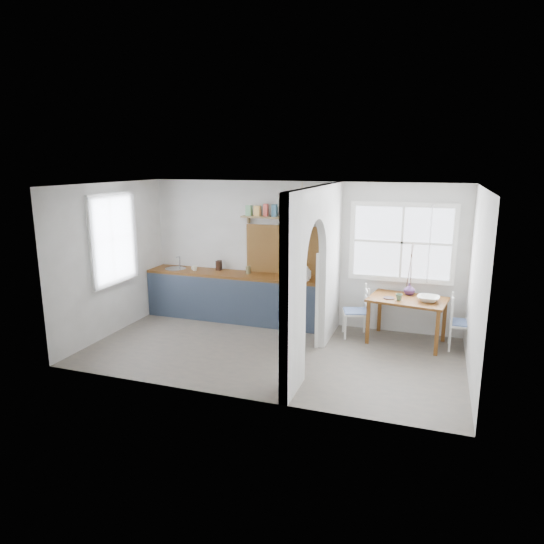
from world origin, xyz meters
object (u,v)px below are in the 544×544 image
(chair_left, at_px, (356,311))
(chair_right, at_px, (463,323))
(vase, at_px, (409,289))
(kettle, at_px, (305,274))
(dining_table, at_px, (406,320))

(chair_left, bearing_deg, chair_right, 72.48)
(chair_left, xyz_separation_m, vase, (0.85, 0.21, 0.41))
(chair_left, distance_m, kettle, 1.08)
(chair_right, relative_size, vase, 4.61)
(kettle, bearing_deg, vase, 21.58)
(chair_right, bearing_deg, kettle, 88.10)
(chair_right, bearing_deg, vase, 73.51)
(dining_table, relative_size, chair_right, 1.37)
(kettle, height_order, vase, kettle)
(chair_left, relative_size, vase, 4.64)
(kettle, bearing_deg, chair_right, 14.21)
(dining_table, relative_size, chair_left, 1.36)
(kettle, bearing_deg, chair_left, 13.19)
(vase, bearing_deg, kettle, -174.94)
(dining_table, height_order, vase, vase)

